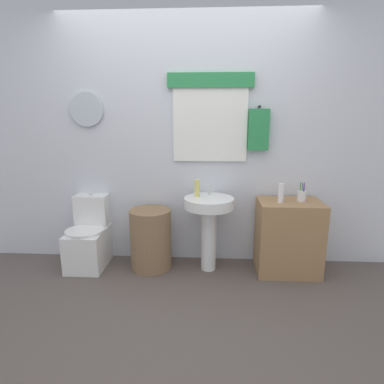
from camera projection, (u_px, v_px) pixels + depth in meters
name	position (u px, v px, depth m)	size (l,w,h in m)	color
ground_plane	(176.00, 319.00, 2.47)	(8.00, 8.00, 0.00)	#564C47
back_wall	(187.00, 138.00, 3.29)	(4.40, 0.18, 2.60)	silver
toilet	(89.00, 239.00, 3.32)	(0.38, 0.51, 0.74)	white
laundry_hamper	(151.00, 239.00, 3.25)	(0.41, 0.41, 0.62)	#846647
pedestal_sink	(209.00, 217.00, 3.16)	(0.49, 0.49, 0.75)	white
faucet	(209.00, 190.00, 3.22)	(0.03, 0.03, 0.10)	silver
wooden_cabinet	(288.00, 237.00, 3.16)	(0.60, 0.44, 0.72)	#9E754C
soap_bottle	(197.00, 188.00, 3.15)	(0.05, 0.05, 0.17)	#DBD166
lotion_bottle	(281.00, 193.00, 3.02)	(0.05, 0.05, 0.18)	white
toothbrush_cup	(302.00, 196.00, 3.08)	(0.08, 0.08, 0.19)	silver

